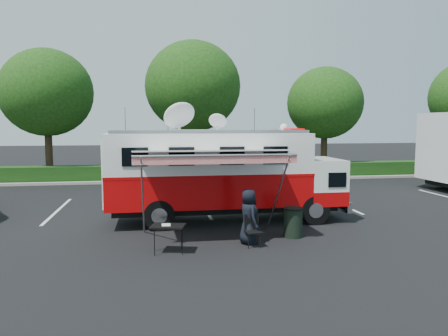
# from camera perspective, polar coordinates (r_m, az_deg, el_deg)

# --- Properties ---
(ground_plane) EXTENTS (120.00, 120.00, 0.00)m
(ground_plane) POSITION_cam_1_polar(r_m,az_deg,el_deg) (16.08, 0.29, -6.93)
(ground_plane) COLOR black
(ground_plane) RESTS_ON ground
(back_border) EXTENTS (60.00, 6.14, 8.87)m
(back_border) POSITION_cam_1_polar(r_m,az_deg,el_deg) (28.65, -1.75, 8.71)
(back_border) COLOR #9E998E
(back_border) RESTS_ON ground_plane
(stall_lines) EXTENTS (24.12, 5.50, 0.01)m
(stall_lines) POSITION_cam_1_polar(r_m,az_deg,el_deg) (18.92, -2.72, -4.99)
(stall_lines) COLOR silver
(stall_lines) RESTS_ON ground_plane
(command_truck) EXTENTS (8.57, 2.36, 4.12)m
(command_truck) POSITION_cam_1_polar(r_m,az_deg,el_deg) (15.77, 0.02, -0.68)
(command_truck) COLOR black
(command_truck) RESTS_ON ground_plane
(awning) EXTENTS (4.68, 2.43, 2.83)m
(awning) POSITION_cam_1_polar(r_m,az_deg,el_deg) (13.16, -1.56, 1.89)
(awning) COLOR silver
(awning) RESTS_ON ground_plane
(person) EXTENTS (0.70, 0.90, 1.64)m
(person) POSITION_cam_1_polar(r_m,az_deg,el_deg) (13.17, 3.20, -9.81)
(person) COLOR black
(person) RESTS_ON ground_plane
(folding_table) EXTENTS (1.04, 0.85, 0.78)m
(folding_table) POSITION_cam_1_polar(r_m,az_deg,el_deg) (12.16, -7.33, -7.64)
(folding_table) COLOR black
(folding_table) RESTS_ON ground_plane
(folding_chair) EXTENTS (0.48, 0.50, 0.92)m
(folding_chair) POSITION_cam_1_polar(r_m,az_deg,el_deg) (12.80, 3.73, -7.77)
(folding_chair) COLOR black
(folding_chair) RESTS_ON ground_plane
(trash_bin) EXTENTS (0.62, 0.62, 0.93)m
(trash_bin) POSITION_cam_1_polar(r_m,az_deg,el_deg) (13.92, 9.01, -7.03)
(trash_bin) COLOR black
(trash_bin) RESTS_ON ground_plane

